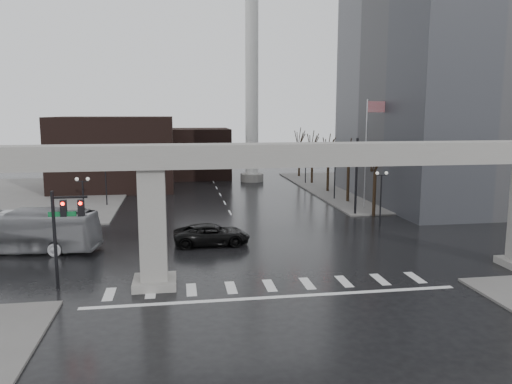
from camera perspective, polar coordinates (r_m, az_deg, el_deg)
ground at (r=32.29m, az=1.23°, el=-10.04°), size 160.00×160.00×0.00m
sidewalk_ne at (r=73.88m, az=16.27°, el=0.54°), size 28.00×36.00×0.15m
sidewalk_nw at (r=69.92m, az=-26.01°, el=-0.49°), size 28.00×36.00×0.15m
elevated_guideway at (r=30.98m, az=3.58°, el=2.21°), size 48.00×2.60×8.70m
office_tower at (r=66.08m, az=22.62°, el=17.48°), size 22.00×26.00×42.00m
building_far_left at (r=72.73m, az=-15.80°, el=4.34°), size 16.00×14.00×10.00m
building_far_mid at (r=82.35m, az=-6.63°, el=4.43°), size 10.00×10.00×8.00m
smokestack at (r=76.92m, az=-0.48°, el=11.14°), size 3.60×3.60×30.00m
signal_mast_arm at (r=51.13m, az=7.44°, el=3.67°), size 12.12×0.43×8.00m
signal_left_pole at (r=31.93m, az=-21.14°, el=-3.30°), size 2.30×0.30×6.00m
flagpole_assembly at (r=56.09m, az=12.76°, el=5.74°), size 2.06×0.12×12.00m
lamp_right_0 at (r=48.45m, az=14.11°, el=0.37°), size 1.22×0.32×5.11m
lamp_right_1 at (r=61.45m, az=9.00°, el=2.33°), size 1.22×0.32×5.11m
lamp_right_2 at (r=74.81m, az=5.69°, el=3.58°), size 1.22×0.32×5.11m
lamp_left_0 at (r=45.30m, az=-19.14°, el=-0.45°), size 1.22×0.32×5.11m
lamp_left_1 at (r=58.99m, az=-16.81°, el=1.77°), size 1.22×0.32×5.11m
lamp_left_2 at (r=72.81m, az=-15.36°, el=3.15°), size 1.22×0.32×5.11m
tree_right_0 at (r=52.61m, az=13.41°, el=0.31°), size 1.09×1.58×7.50m
tree_right_1 at (r=59.99m, az=10.51°, el=1.52°), size 1.09×1.61×7.67m
tree_right_2 at (r=67.52m, az=8.25°, el=2.46°), size 1.10×1.63×7.85m
tree_right_3 at (r=75.14m, az=6.45°, el=3.21°), size 1.11×1.66×8.02m
tree_right_4 at (r=82.83m, az=4.97°, el=3.82°), size 1.12×1.69×8.19m
pickup_truck at (r=40.48m, az=-5.07°, el=-4.86°), size 6.17×2.92×1.70m
city_bus at (r=42.13m, az=-25.41°, el=-4.05°), size 12.16×4.74×3.30m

